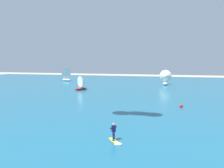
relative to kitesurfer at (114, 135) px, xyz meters
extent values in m
cube|color=#1E607F|center=(-1.05, 37.33, -0.65)|extent=(160.00, 90.00, 0.10)
cube|color=yellow|center=(-0.12, 0.15, -0.58)|extent=(1.21, 1.37, 0.05)
cylinder|color=#19194C|center=(-0.10, -0.06, -0.15)|extent=(0.14, 0.14, 0.80)
cylinder|color=#19194C|center=(-0.13, 0.37, -0.15)|extent=(0.14, 0.14, 0.80)
cube|color=#19194C|center=(-0.12, 0.15, 0.55)|extent=(0.42, 0.39, 0.60)
sphere|color=tan|center=(-0.12, 0.15, 0.96)|extent=(0.22, 0.22, 0.22)
cylinder|color=#19194C|center=(-0.34, 0.08, 0.60)|extent=(0.38, 0.45, 0.39)
cylinder|color=#19194C|center=(0.01, 0.35, 0.60)|extent=(0.38, 0.45, 0.39)
ellipsoid|color=white|center=(0.47, -0.60, -0.56)|extent=(0.92, 0.90, 0.08)
ellipsoid|color=maroon|center=(-16.07, 30.98, -0.29)|extent=(3.07, 3.30, 0.63)
cylinder|color=silver|center=(-16.17, 30.86, 1.71)|extent=(0.11, 0.11, 3.37)
cone|color=white|center=(-15.69, 31.42, 1.54)|extent=(3.10, 2.96, 2.83)
ellipsoid|color=white|center=(4.71, 48.10, -0.20)|extent=(1.74, 4.36, 0.80)
cylinder|color=silver|center=(4.72, 48.30, 2.34)|extent=(0.13, 0.13, 4.27)
cone|color=silver|center=(4.66, 47.37, 2.12)|extent=(3.70, 2.10, 3.59)
ellipsoid|color=silver|center=(-30.48, 52.20, -0.17)|extent=(4.73, 3.77, 0.86)
cylinder|color=silver|center=(-30.30, 52.09, 2.55)|extent=(0.14, 0.14, 4.59)
cone|color=white|center=(-31.15, 52.62, 2.32)|extent=(3.75, 4.33, 3.85)
sphere|color=red|center=(7.04, 16.28, -0.35)|extent=(0.51, 0.51, 0.51)
camera|label=1|loc=(4.26, -18.11, 6.77)|focal=33.73mm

